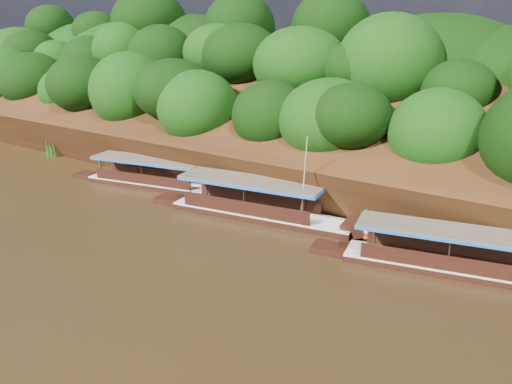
% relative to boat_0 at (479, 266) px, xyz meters
% --- Properties ---
extents(ground, '(160.00, 160.00, 0.00)m').
position_rel_boat_0_xyz_m(ground, '(-14.24, -7.19, -0.54)').
color(ground, black).
rests_on(ground, ground).
extents(riverbank, '(120.00, 30.06, 19.40)m').
position_rel_boat_0_xyz_m(riverbank, '(-14.25, 15.54, 1.35)').
color(riverbank, black).
rests_on(riverbank, ground).
extents(boat_0, '(14.78, 5.29, 5.91)m').
position_rel_boat_0_xyz_m(boat_0, '(0.00, 0.00, 0.00)').
color(boat_0, black).
rests_on(boat_0, ground).
extents(boat_1, '(15.54, 4.71, 6.76)m').
position_rel_boat_0_xyz_m(boat_1, '(-13.34, 0.37, 0.06)').
color(boat_1, black).
rests_on(boat_1, ground).
extents(boat_2, '(14.79, 5.05, 4.93)m').
position_rel_boat_0_xyz_m(boat_2, '(-24.50, 1.23, -0.02)').
color(boat_2, black).
rests_on(boat_2, ground).
extents(reeds, '(49.01, 2.36, 2.29)m').
position_rel_boat_0_xyz_m(reeds, '(-16.83, 2.15, 0.36)').
color(reeds, '#1E5E17').
rests_on(reeds, ground).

